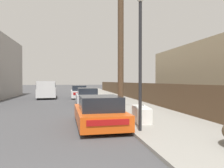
% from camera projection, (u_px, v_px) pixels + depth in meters
% --- Properties ---
extents(sidewalk_curb, '(4.20, 63.00, 0.12)m').
position_uv_depth(sidewalk_curb, '(108.00, 97.00, 26.28)').
color(sidewalk_curb, gray).
rests_on(sidewalk_curb, ground).
extents(discarded_fridge, '(0.85, 1.75, 0.69)m').
position_uv_depth(discarded_fridge, '(141.00, 114.00, 9.83)').
color(discarded_fridge, white).
rests_on(discarded_fridge, sidewalk_curb).
extents(parked_sports_car_red, '(2.02, 4.52, 1.31)m').
position_uv_depth(parked_sports_car_red, '(99.00, 112.00, 9.40)').
color(parked_sports_car_red, '#E05114').
rests_on(parked_sports_car_red, ground).
extents(car_parked_mid, '(1.82, 4.62, 1.35)m').
position_uv_depth(car_parked_mid, '(87.00, 96.00, 18.42)').
color(car_parked_mid, silver).
rests_on(car_parked_mid, ground).
extents(car_parked_far, '(1.83, 4.60, 1.44)m').
position_uv_depth(car_parked_far, '(79.00, 92.00, 24.74)').
color(car_parked_far, silver).
rests_on(car_parked_far, ground).
extents(pickup_truck, '(2.30, 5.90, 1.93)m').
position_uv_depth(pickup_truck, '(47.00, 90.00, 24.33)').
color(pickup_truck, silver).
rests_on(pickup_truck, ground).
extents(utility_pole, '(1.80, 0.34, 8.95)m').
position_uv_depth(utility_pole, '(121.00, 33.00, 12.54)').
color(utility_pole, '#4C3826').
rests_on(utility_pole, sidewalk_curb).
extents(street_lamp, '(0.26, 0.26, 4.95)m').
position_uv_depth(street_lamp, '(140.00, 52.00, 7.95)').
color(street_lamp, '#232326').
rests_on(street_lamp, sidewalk_curb).
extents(wooden_fence, '(0.08, 43.56, 1.64)m').
position_uv_depth(wooden_fence, '(129.00, 90.00, 23.89)').
color(wooden_fence, brown).
rests_on(wooden_fence, sidewalk_curb).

